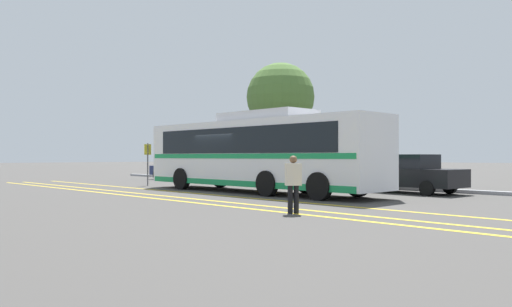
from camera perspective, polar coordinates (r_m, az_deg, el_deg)
The scene contains 13 objects.
ground_plane at distance 22.38m, azimuth -2.94°, elevation -4.30°, with size 220.00×220.00×0.00m, color #423F3D.
lane_strip_0 at distance 20.00m, azimuth -4.51°, elevation -4.77°, with size 0.20×32.21×0.01m, color gold.
lane_strip_1 at distance 18.95m, azimuth -8.50°, elevation -5.01°, with size 0.20×32.21×0.01m, color gold.
lane_strip_2 at distance 18.43m, azimuth -10.80°, elevation -5.14°, with size 0.20×32.21×0.01m, color gold.
curb_strip at distance 25.95m, azimuth 9.34°, elevation -3.59°, with size 40.21×0.36×0.15m, color #99999E.
transit_bus at distance 21.41m, azimuth 0.03°, elevation 0.21°, with size 12.55×2.71×3.43m.
parked_car_0 at distance 33.57m, azimuth -8.93°, elevation -1.79°, with size 4.16×1.92×1.34m.
parked_car_1 at distance 29.66m, azimuth -2.64°, elevation -1.89°, with size 4.80×2.02×1.49m.
parked_car_2 at distance 25.13m, azimuth 5.87°, elevation -2.08°, with size 4.93×2.22×1.56m.
parked_car_3 at distance 22.11m, azimuth 16.98°, elevation -2.25°, with size 4.74×2.19×1.63m.
pedestrian_0 at distance 13.55m, azimuth 4.28°, elevation -3.14°, with size 0.41×0.47×1.57m.
bus_stop_sign at distance 26.94m, azimuth -12.28°, elevation -0.59°, with size 0.07×0.40×2.25m.
tree_0 at distance 32.40m, azimuth 2.82°, elevation 6.46°, with size 4.39×4.39×7.59m.
Camera 1 is at (16.69, -14.83, 1.55)m, focal length 35.00 mm.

